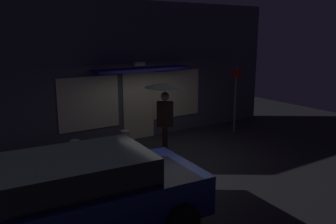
{
  "coord_description": "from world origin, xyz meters",
  "views": [
    {
      "loc": [
        -5.38,
        -7.76,
        3.41
      ],
      "look_at": [
        -0.1,
        0.29,
        1.25
      ],
      "focal_mm": 37.89,
      "sensor_mm": 36.0,
      "label": 1
    }
  ],
  "objects_px": {
    "person_with_umbrella": "(165,99)",
    "street_sign_post": "(236,95)",
    "sidewalk_bollard": "(125,141)",
    "sidewalk_bollard_2": "(75,150)",
    "parked_car": "(76,196)"
  },
  "relations": [
    {
      "from": "person_with_umbrella",
      "to": "street_sign_post",
      "type": "height_order",
      "value": "street_sign_post"
    },
    {
      "from": "person_with_umbrella",
      "to": "sidewalk_bollard",
      "type": "relative_size",
      "value": 3.39
    },
    {
      "from": "sidewalk_bollard_2",
      "to": "person_with_umbrella",
      "type": "bearing_deg",
      "value": -24.42
    },
    {
      "from": "parked_car",
      "to": "street_sign_post",
      "type": "bearing_deg",
      "value": 30.25
    },
    {
      "from": "person_with_umbrella",
      "to": "street_sign_post",
      "type": "relative_size",
      "value": 0.91
    },
    {
      "from": "sidewalk_bollard_2",
      "to": "parked_car",
      "type": "bearing_deg",
      "value": -108.34
    },
    {
      "from": "sidewalk_bollard",
      "to": "sidewalk_bollard_2",
      "type": "distance_m",
      "value": 1.48
    },
    {
      "from": "parked_car",
      "to": "sidewalk_bollard",
      "type": "relative_size",
      "value": 7.25
    },
    {
      "from": "person_with_umbrella",
      "to": "parked_car",
      "type": "distance_m",
      "value": 4.46
    },
    {
      "from": "person_with_umbrella",
      "to": "sidewalk_bollard_2",
      "type": "relative_size",
      "value": 3.76
    },
    {
      "from": "street_sign_post",
      "to": "sidewalk_bollard_2",
      "type": "distance_m",
      "value": 5.71
    },
    {
      "from": "street_sign_post",
      "to": "sidewalk_bollard_2",
      "type": "height_order",
      "value": "street_sign_post"
    },
    {
      "from": "street_sign_post",
      "to": "sidewalk_bollard_2",
      "type": "relative_size",
      "value": 4.14
    },
    {
      "from": "street_sign_post",
      "to": "sidewalk_bollard_2",
      "type": "bearing_deg",
      "value": 176.9
    },
    {
      "from": "parked_car",
      "to": "sidewalk_bollard_2",
      "type": "relative_size",
      "value": 8.05
    }
  ]
}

